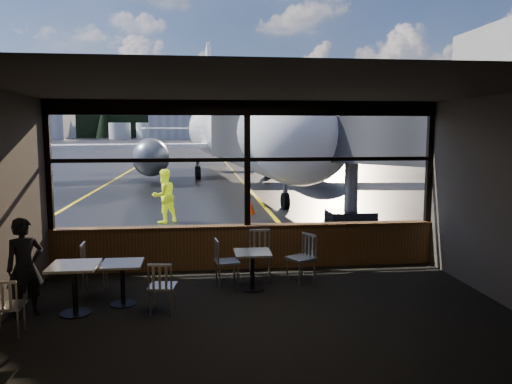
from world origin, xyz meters
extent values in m
plane|color=black|center=(0.00, 120.00, 0.00)|extent=(520.00, 520.00, 0.00)
cube|color=black|center=(0.00, -3.00, 0.01)|extent=(8.00, 6.00, 0.01)
cube|color=#38332D|center=(0.00, -3.00, 3.50)|extent=(8.00, 6.00, 0.04)
cube|color=#453D37|center=(0.00, -6.00, 1.75)|extent=(8.00, 0.04, 3.50)
cube|color=#553419|center=(0.00, 0.00, 0.45)|extent=(8.00, 0.28, 0.90)
cube|color=black|center=(0.00, 0.00, 3.35)|extent=(8.00, 0.18, 0.30)
cube|color=black|center=(-3.95, 0.00, 2.20)|extent=(0.12, 0.12, 2.60)
cube|color=black|center=(0.00, 0.00, 2.20)|extent=(0.12, 0.12, 2.60)
cube|color=black|center=(3.95, 0.00, 2.20)|extent=(0.12, 0.12, 2.60)
cube|color=black|center=(0.00, 0.00, 2.30)|extent=(8.00, 0.10, 0.08)
imported|color=black|center=(-3.70, -2.34, 0.78)|extent=(0.68, 0.63, 1.56)
imported|color=#BFF219|center=(-2.10, 5.61, 0.85)|extent=(1.05, 1.01, 1.70)
cone|color=#F44D07|center=(0.80, 6.91, 0.22)|extent=(0.31, 0.31, 0.44)
cylinder|color=silver|center=(-30.00, 182.00, 3.00)|extent=(8.00, 8.00, 6.00)
cylinder|color=silver|center=(-20.00, 182.00, 3.00)|extent=(8.00, 8.00, 6.00)
cylinder|color=silver|center=(-10.00, 182.00, 3.00)|extent=(8.00, 8.00, 6.00)
cube|color=black|center=(0.00, 210.00, 6.00)|extent=(360.00, 3.00, 12.00)
camera|label=1|loc=(-1.00, -10.24, 2.88)|focal=35.00mm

